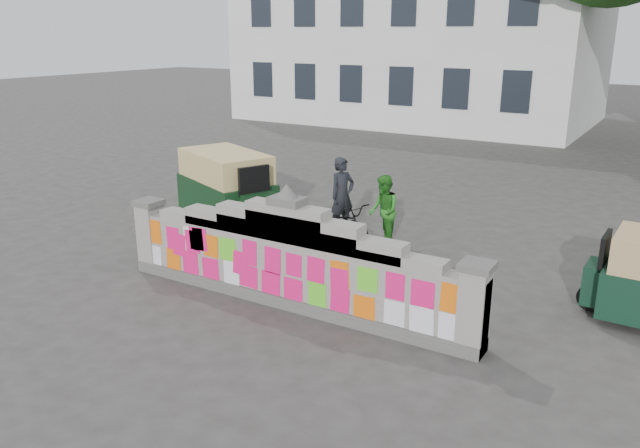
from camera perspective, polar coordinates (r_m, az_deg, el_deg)
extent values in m
plane|color=#383533|center=(10.17, -2.88, -7.38)|extent=(100.00, 100.00, 0.00)
cube|color=#4C4C49|center=(10.13, -2.89, -6.87)|extent=(6.40, 0.42, 0.20)
cube|color=gray|center=(9.93, -2.93, -4.24)|extent=(6.40, 0.32, 1.00)
cube|color=gray|center=(9.74, -2.98, -1.11)|extent=(5.20, 0.32, 0.14)
cube|color=gray|center=(9.72, -2.99, -0.72)|extent=(4.00, 0.32, 0.28)
cube|color=gray|center=(9.69, -3.00, -0.27)|extent=(2.60, 0.32, 0.44)
cube|color=gray|center=(9.67, -3.00, 0.12)|extent=(1.40, 0.32, 0.58)
cube|color=#4C4C49|center=(9.57, -3.03, 2.12)|extent=(0.55, 0.36, 0.12)
cone|color=#4C4C49|center=(9.53, -3.05, 3.05)|extent=(0.36, 0.36, 0.22)
cube|color=gray|center=(11.80, -15.15, -1.20)|extent=(0.36, 0.40, 1.24)
cube|color=#4C4C49|center=(11.62, -15.40, 1.89)|extent=(0.44, 0.44, 0.10)
cube|color=gray|center=(8.71, 13.87, -7.80)|extent=(0.36, 0.40, 1.24)
cube|color=#4C4C49|center=(8.46, 14.19, -3.74)|extent=(0.44, 0.44, 0.10)
cube|color=silver|center=(32.04, 9.37, 16.64)|extent=(16.00, 10.00, 8.00)
imported|color=black|center=(12.80, 2.01, 0.12)|extent=(1.87, 1.24, 0.93)
imported|color=black|center=(12.71, 2.03, 1.51)|extent=(0.57, 0.67, 1.57)
imported|color=#2B8022|center=(12.72, 5.83, 1.20)|extent=(0.88, 0.91, 1.47)
cube|color=black|center=(14.58, -8.52, 2.52)|extent=(2.82, 2.21, 0.83)
cube|color=tan|center=(14.41, -8.65, 5.31)|extent=(2.61, 2.08, 0.62)
cube|color=black|center=(13.48, -5.97, 1.39)|extent=(0.76, 0.87, 0.73)
cube|color=black|center=(13.32, -6.05, 3.97)|extent=(0.36, 0.70, 0.62)
cylinder|color=black|center=(13.48, -5.71, 0.02)|extent=(0.53, 0.32, 0.52)
cylinder|color=black|center=(15.24, -11.99, 1.76)|extent=(0.53, 0.32, 0.52)
cylinder|color=black|center=(15.71, -8.19, 2.43)|extent=(0.53, 0.32, 0.52)
cube|color=black|center=(10.65, 24.23, -4.93)|extent=(0.46, 0.64, 0.63)
cube|color=black|center=(10.47, 24.59, -2.20)|extent=(0.09, 0.63, 0.54)
cylinder|color=black|center=(10.76, 23.59, -6.17)|extent=(0.45, 0.12, 0.45)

